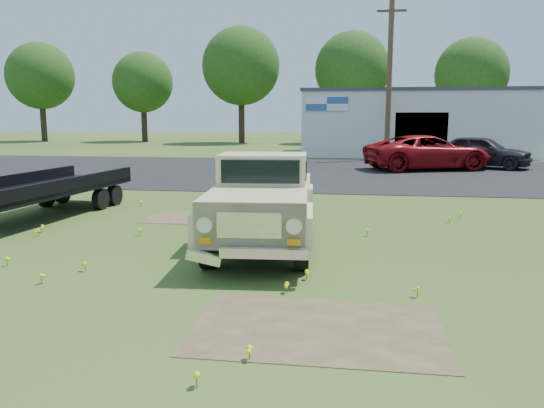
{
  "coord_description": "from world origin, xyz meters",
  "views": [
    {
      "loc": [
        1.82,
        -9.03,
        2.52
      ],
      "look_at": [
        0.38,
        1.0,
        0.82
      ],
      "focal_mm": 35.0,
      "sensor_mm": 36.0,
      "label": 1
    }
  ],
  "objects_px": {
    "flatbed_trailer": "(42,185)",
    "red_pickup": "(428,153)",
    "vintage_pickup_truck": "(263,201)",
    "dark_sedan": "(481,152)"
  },
  "relations": [
    {
      "from": "flatbed_trailer",
      "to": "red_pickup",
      "type": "xyz_separation_m",
      "value": [
        11.27,
        13.37,
        -0.0
      ]
    },
    {
      "from": "vintage_pickup_truck",
      "to": "dark_sedan",
      "type": "height_order",
      "value": "vintage_pickup_truck"
    },
    {
      "from": "flatbed_trailer",
      "to": "red_pickup",
      "type": "bearing_deg",
      "value": 55.7
    },
    {
      "from": "vintage_pickup_truck",
      "to": "dark_sedan",
      "type": "xyz_separation_m",
      "value": [
        7.96,
        17.01,
        -0.13
      ]
    },
    {
      "from": "dark_sedan",
      "to": "red_pickup",
      "type": "bearing_deg",
      "value": 141.79
    },
    {
      "from": "vintage_pickup_truck",
      "to": "flatbed_trailer",
      "type": "distance_m",
      "value": 6.43
    },
    {
      "from": "red_pickup",
      "to": "dark_sedan",
      "type": "xyz_separation_m",
      "value": [
        2.7,
        1.34,
        -0.02
      ]
    },
    {
      "from": "vintage_pickup_truck",
      "to": "red_pickup",
      "type": "distance_m",
      "value": 16.53
    },
    {
      "from": "vintage_pickup_truck",
      "to": "flatbed_trailer",
      "type": "relative_size",
      "value": 0.85
    },
    {
      "from": "dark_sedan",
      "to": "vintage_pickup_truck",
      "type": "bearing_deg",
      "value": -179.72
    }
  ]
}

